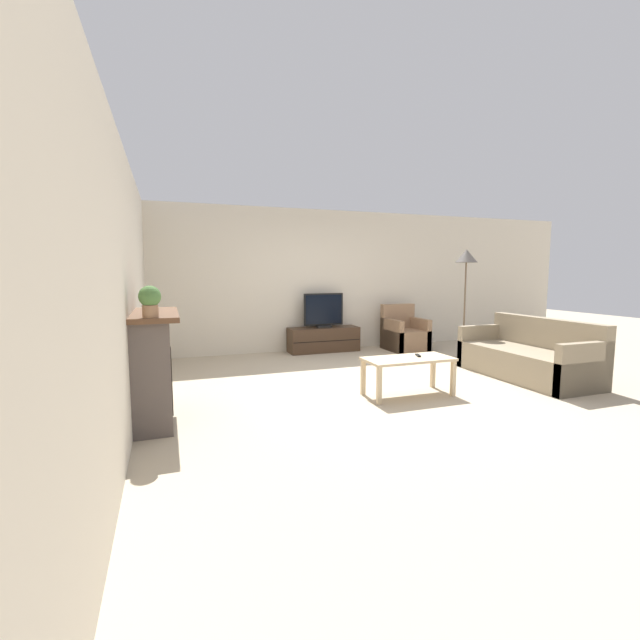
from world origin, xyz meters
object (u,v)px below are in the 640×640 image
at_px(potted_plant, 150,300).
at_px(remote, 418,355).
at_px(tv_stand, 323,339).
at_px(tv, 324,311).
at_px(mantel_clock, 153,304).
at_px(mantel_vase_left, 151,306).
at_px(couch, 528,358).
at_px(armchair, 404,335).
at_px(floor_lamp, 466,262).
at_px(coffee_table, 408,363).
at_px(fireplace, 153,365).

xyz_separation_m(potted_plant, remote, (3.07, 0.45, -0.79)).
bearing_deg(tv_stand, tv, -90.00).
xyz_separation_m(mantel_clock, remote, (3.07, -0.23, -0.71)).
height_order(mantel_vase_left, couch, mantel_vase_left).
height_order(potted_plant, armchair, potted_plant).
distance_m(potted_plant, armchair, 5.56).
distance_m(mantel_vase_left, remote, 3.16).
xyz_separation_m(armchair, floor_lamp, (0.49, -1.15, 1.39)).
bearing_deg(tv_stand, armchair, -12.72).
xyz_separation_m(tv_stand, couch, (2.07, -2.90, 0.05)).
relative_size(mantel_clock, floor_lamp, 0.08).
distance_m(armchair, remote, 3.05).
xyz_separation_m(coffee_table, remote, (0.17, 0.05, 0.07)).
distance_m(fireplace, floor_lamp, 5.32).
bearing_deg(couch, potted_plant, -173.23).
height_order(tv_stand, coffee_table, coffee_table).
height_order(mantel_vase_left, potted_plant, potted_plant).
height_order(armchair, coffee_table, armchair).
relative_size(mantel_vase_left, mantel_clock, 1.41).
relative_size(fireplace, mantel_vase_left, 6.10).
xyz_separation_m(remote, floor_lamp, (1.91, 1.55, 1.20)).
bearing_deg(potted_plant, fireplace, 91.75).
bearing_deg(couch, fireplace, -179.48).
relative_size(mantel_vase_left, tv, 0.27).
bearing_deg(fireplace, remote, -1.83).
bearing_deg(mantel_vase_left, tv, 48.69).
bearing_deg(coffee_table, potted_plant, -172.08).
height_order(mantel_vase_left, floor_lamp, floor_lamp).
bearing_deg(potted_plant, tv, 50.02).
xyz_separation_m(tv, armchair, (1.55, -0.35, -0.48)).
bearing_deg(potted_plant, couch, 6.77).
bearing_deg(mantel_vase_left, fireplace, 92.48).
height_order(fireplace, tv, tv).
relative_size(tv_stand, tv, 1.73).
bearing_deg(mantel_clock, remote, -4.24).
distance_m(mantel_clock, armchair, 5.20).
bearing_deg(mantel_vase_left, tv_stand, 48.70).
xyz_separation_m(fireplace, tv, (2.95, 2.95, 0.20)).
distance_m(remote, couch, 1.95).
xyz_separation_m(couch, floor_lamp, (-0.02, 1.41, 1.39)).
height_order(remote, floor_lamp, floor_lamp).
bearing_deg(fireplace, tv, 45.00).
xyz_separation_m(potted_plant, couch, (5.00, 0.59, -0.99)).
bearing_deg(fireplace, floor_lamp, 16.23).
bearing_deg(mantel_clock, mantel_vase_left, -90.08).
relative_size(tv_stand, couch, 0.70).
bearing_deg(mantel_vase_left, armchair, 33.68).
relative_size(mantel_vase_left, floor_lamp, 0.11).
bearing_deg(tv, fireplace, -135.00).
height_order(tv, couch, tv).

